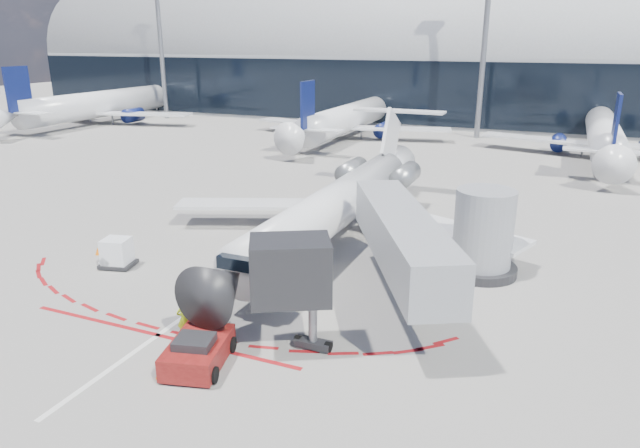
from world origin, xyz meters
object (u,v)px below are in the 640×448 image
at_px(regional_jet, 341,202).
at_px(uld_container, 117,253).
at_px(pushback_tug, 198,351).
at_px(ramp_worker, 184,319).

distance_m(regional_jet, uld_container, 13.94).
relative_size(pushback_tug, uld_container, 2.57).
height_order(pushback_tug, ramp_worker, ramp_worker).
bearing_deg(uld_container, ramp_worker, -45.73).
relative_size(regional_jet, pushback_tug, 5.47).
xyz_separation_m(pushback_tug, ramp_worker, (-1.78, 1.61, 0.29)).
relative_size(regional_jet, uld_container, 14.08).
distance_m(pushback_tug, uld_container, 12.34).
relative_size(regional_jet, ramp_worker, 16.40).
xyz_separation_m(regional_jet, ramp_worker, (-1.51, -14.91, -1.57)).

